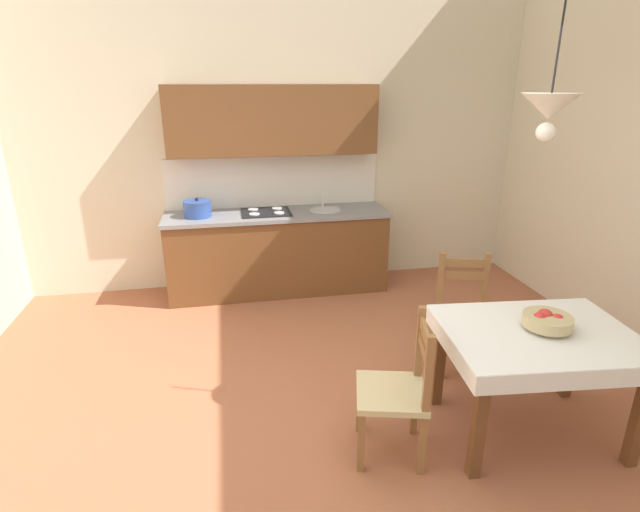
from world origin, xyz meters
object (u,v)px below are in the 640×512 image
object	(u,v)px
dining_table	(536,352)
dining_chair_kitchen_side	(463,316)
pendant_lamp	(549,108)
kitchen_cabinetry	(276,215)
fruit_bowl	(547,321)
dining_chair_tv_side	(398,391)

from	to	relation	value
dining_table	dining_chair_kitchen_side	bearing A→B (deg)	93.32
dining_table	pendant_lamp	bearing A→B (deg)	120.64
kitchen_cabinetry	dining_table	distance (m)	3.06
kitchen_cabinetry	dining_table	bearing A→B (deg)	-63.65
kitchen_cabinetry	pendant_lamp	xyz separation A→B (m)	(1.28, -2.60, 1.23)
kitchen_cabinetry	fruit_bowl	size ratio (longest dim) A/B	7.96
dining_table	dining_chair_tv_side	bearing A→B (deg)	-179.21
fruit_bowl	dining_table	bearing A→B (deg)	-159.61
kitchen_cabinetry	pendant_lamp	size ratio (longest dim) A/B	2.97
pendant_lamp	kitchen_cabinetry	bearing A→B (deg)	116.13
dining_chair_tv_side	pendant_lamp	distance (m)	1.85
kitchen_cabinetry	dining_chair_tv_side	xyz separation A→B (m)	(0.44, -2.75, -0.41)
kitchen_cabinetry	dining_chair_kitchen_side	world-z (taller)	kitchen_cabinetry
dining_chair_kitchen_side	fruit_bowl	world-z (taller)	dining_chair_kitchen_side
dining_chair_kitchen_side	pendant_lamp	distance (m)	1.80
dining_table	kitchen_cabinetry	bearing A→B (deg)	116.35
kitchen_cabinetry	pendant_lamp	bearing A→B (deg)	-63.87
dining_chair_kitchen_side	fruit_bowl	size ratio (longest dim) A/B	3.10
dining_chair_tv_side	dining_chair_kitchen_side	distance (m)	1.23
dining_table	dining_chair_tv_side	world-z (taller)	dining_chair_tv_side
dining_table	dining_chair_kitchen_side	world-z (taller)	dining_chair_kitchen_side
pendant_lamp	dining_chair_tv_side	bearing A→B (deg)	-170.40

